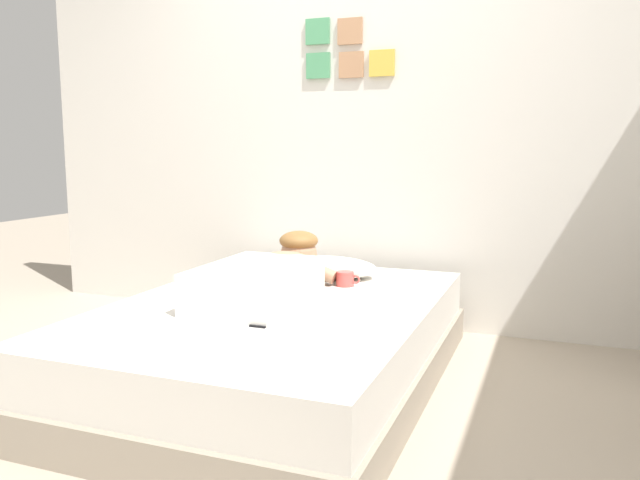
# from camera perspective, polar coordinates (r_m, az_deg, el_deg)

# --- Properties ---
(ground_plane) EXTENTS (12.68, 12.68, 0.00)m
(ground_plane) POSITION_cam_1_polar(r_m,az_deg,el_deg) (2.70, -7.62, -15.10)
(ground_plane) COLOR tan
(back_wall) EXTENTS (4.34, 0.12, 2.50)m
(back_wall) POSITION_cam_1_polar(r_m,az_deg,el_deg) (3.89, 2.96, 10.99)
(back_wall) COLOR silver
(back_wall) RESTS_ON ground
(bed) EXTENTS (1.41, 2.02, 0.38)m
(bed) POSITION_cam_1_polar(r_m,az_deg,el_deg) (2.93, -3.99, -9.26)
(bed) COLOR gray
(bed) RESTS_ON ground
(pillow) EXTENTS (0.52, 0.32, 0.11)m
(pillow) POSITION_cam_1_polar(r_m,az_deg,el_deg) (3.42, 0.89, -2.45)
(pillow) COLOR white
(pillow) RESTS_ON bed
(person_lying) EXTENTS (0.43, 0.92, 0.27)m
(person_lying) POSITION_cam_1_polar(r_m,az_deg,el_deg) (2.95, -4.64, -3.21)
(person_lying) COLOR silver
(person_lying) RESTS_ON bed
(coffee_cup) EXTENTS (0.13, 0.09, 0.07)m
(coffee_cup) POSITION_cam_1_polar(r_m,az_deg,el_deg) (3.20, 2.30, -3.51)
(coffee_cup) COLOR #D84C47
(coffee_cup) RESTS_ON bed
(cell_phone) EXTENTS (0.07, 0.14, 0.01)m
(cell_phone) POSITION_cam_1_polar(r_m,az_deg,el_deg) (2.55, -5.02, -7.41)
(cell_phone) COLOR black
(cell_phone) RESTS_ON bed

